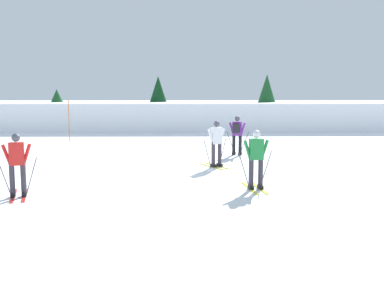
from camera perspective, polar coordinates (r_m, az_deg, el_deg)
ground_plane at (r=14.01m, az=-8.98°, el=-4.79°), size 120.00×120.00×0.00m
far_snow_ridge at (r=33.41m, az=-4.21°, el=3.81°), size 80.00×8.85×1.90m
skier_purple at (r=19.22m, az=5.82°, el=1.36°), size 0.95×1.63×1.71m
skier_red at (r=12.59m, az=-21.62°, el=-2.32°), size 0.97×1.64×1.71m
skier_white at (r=16.25m, az=3.17°, el=0.20°), size 1.12×1.57×1.71m
skier_green at (r=12.73m, az=8.25°, el=-1.78°), size 1.00×1.63×1.71m
trail_marker_pole at (r=25.01m, az=-15.57°, el=2.89°), size 0.04×0.04×2.28m
conifer_far_left at (r=33.03m, az=9.60°, el=5.89°), size 2.12×2.12×3.93m
conifer_far_right at (r=34.27m, az=-16.99°, el=4.90°), size 2.10×2.10×2.85m
conifer_far_centre at (r=33.44m, az=-4.37°, el=6.03°), size 2.08×2.08×3.83m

